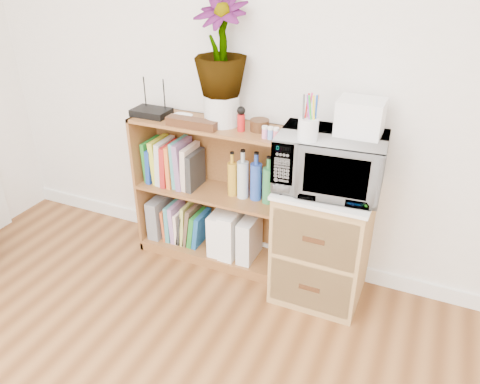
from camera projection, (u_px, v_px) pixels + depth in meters
The scene contains 21 objects.
skirting_board at pixel (269, 250), 3.17m from camera, with size 4.00×0.02×0.10m, color white.
bookshelf at pixel (212, 194), 2.98m from camera, with size 1.00×0.30×0.95m, color brown.
wicker_unit at pixel (322, 244), 2.71m from camera, with size 0.50×0.45×0.70m, color #9E7542.
microwave at pixel (330, 162), 2.46m from camera, with size 0.55×0.37×0.31m, color silver.
pen_cup at pixel (308, 129), 2.30m from camera, with size 0.10×0.10×0.11m, color silver.
small_appliance at pixel (360, 117), 2.36m from camera, with size 0.23×0.19×0.18m, color white.
router at pixel (151, 112), 2.87m from camera, with size 0.23×0.15×0.04m, color black.
white_bowl at pixel (181, 118), 2.79m from camera, with size 0.13×0.13×0.03m, color white.
plant_pot at pixel (222, 110), 2.71m from camera, with size 0.21×0.21×0.18m, color silver.
potted_plant at pixel (221, 47), 2.54m from camera, with size 0.30×0.30×0.53m, color #2D7233.
trinket_box at pixel (192, 123), 2.69m from camera, with size 0.31×0.08×0.05m, color #391B0F.
kokeshi_doll at pixel (241, 123), 2.62m from camera, with size 0.04×0.04×0.10m, color red.
wooden_bowl at pixel (260, 125), 2.64m from camera, with size 0.11×0.11×0.06m, color #331C0D.
paint_jars at pixel (270, 135), 2.53m from camera, with size 0.10×0.04×0.05m, color pink.
file_box at pixel (160, 216), 3.26m from camera, with size 0.08×0.22×0.28m, color slate.
magazine_holder_left at pixel (220, 231), 3.08m from camera, with size 0.09×0.23×0.29m, color white.
magazine_holder_mid at pixel (232, 232), 3.04m from camera, with size 0.10×0.25×0.31m, color white.
magazine_holder_right at pixel (249, 238), 3.00m from camera, with size 0.09×0.23×0.29m, color silver.
cookbooks at pixel (173, 163), 3.00m from camera, with size 0.37×0.20×0.31m.
liquor_bottles at pixel (263, 180), 2.78m from camera, with size 0.46×0.07×0.32m.
lower_books at pixel (186, 224), 3.19m from camera, with size 0.30×0.19×0.30m.
Camera 1 is at (0.88, -0.22, 1.90)m, focal length 35.00 mm.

